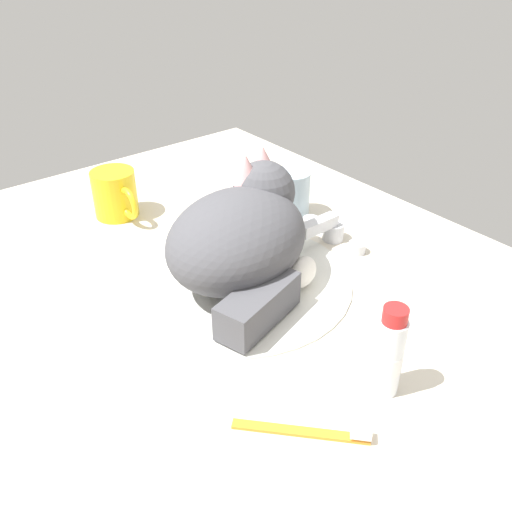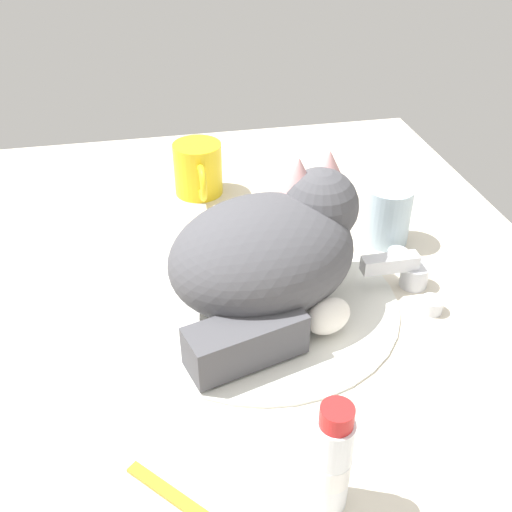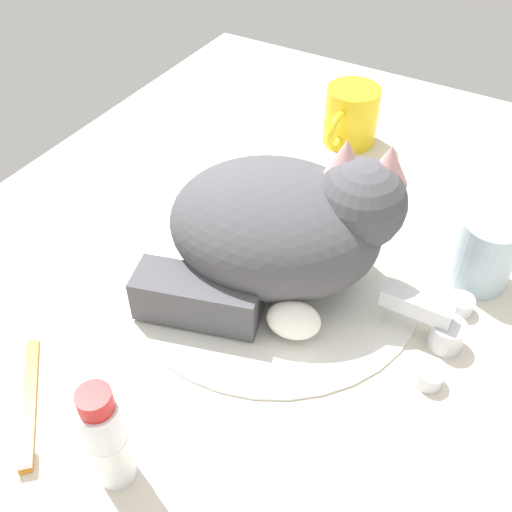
{
  "view_description": "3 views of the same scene",
  "coord_description": "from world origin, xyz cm",
  "px_view_note": "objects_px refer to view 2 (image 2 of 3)",
  "views": [
    {
      "loc": [
        54.37,
        -40.35,
        47.49
      ],
      "look_at": [
        1.66,
        2.14,
        4.6
      ],
      "focal_mm": 38.63,
      "sensor_mm": 36.0,
      "label": 1
    },
    {
      "loc": [
        57.69,
        -12.47,
        47.88
      ],
      "look_at": [
        -1.37,
        -0.5,
        6.49
      ],
      "focal_mm": 42.38,
      "sensor_mm": 36.0,
      "label": 2
    },
    {
      "loc": [
        43.72,
        22.93,
        49.3
      ],
      "look_at": [
        1.99,
        -1.15,
        4.18
      ],
      "focal_mm": 42.25,
      "sensor_mm": 36.0,
      "label": 3
    }
  ],
  "objects_px": {
    "toothpaste_bottle": "(331,461)",
    "cat": "(272,251)",
    "coffee_mug": "(198,169)",
    "faucet": "(407,273)",
    "rinse_cup": "(387,215)"
  },
  "relations": [
    {
      "from": "toothpaste_bottle",
      "to": "cat",
      "type": "bearing_deg",
      "value": 177.44
    },
    {
      "from": "coffee_mug",
      "to": "toothpaste_bottle",
      "type": "distance_m",
      "value": 0.59
    },
    {
      "from": "faucet",
      "to": "toothpaste_bottle",
      "type": "bearing_deg",
      "value": -34.43
    },
    {
      "from": "faucet",
      "to": "rinse_cup",
      "type": "height_order",
      "value": "rinse_cup"
    },
    {
      "from": "faucet",
      "to": "rinse_cup",
      "type": "distance_m",
      "value": 0.11
    },
    {
      "from": "cat",
      "to": "faucet",
      "type": "bearing_deg",
      "value": 89.65
    },
    {
      "from": "faucet",
      "to": "coffee_mug",
      "type": "xyz_separation_m",
      "value": [
        -0.31,
        -0.23,
        0.02
      ]
    },
    {
      "from": "cat",
      "to": "coffee_mug",
      "type": "height_order",
      "value": "cat"
    },
    {
      "from": "coffee_mug",
      "to": "toothpaste_bottle",
      "type": "relative_size",
      "value": 1.0
    },
    {
      "from": "cat",
      "to": "rinse_cup",
      "type": "distance_m",
      "value": 0.22
    },
    {
      "from": "faucet",
      "to": "cat",
      "type": "distance_m",
      "value": 0.19
    },
    {
      "from": "toothpaste_bottle",
      "to": "rinse_cup",
      "type": "bearing_deg",
      "value": 152.13
    },
    {
      "from": "faucet",
      "to": "toothpaste_bottle",
      "type": "xyz_separation_m",
      "value": [
        0.28,
        -0.19,
        0.03
      ]
    },
    {
      "from": "cat",
      "to": "coffee_mug",
      "type": "distance_m",
      "value": 0.31
    },
    {
      "from": "faucet",
      "to": "coffee_mug",
      "type": "relative_size",
      "value": 1.15
    }
  ]
}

